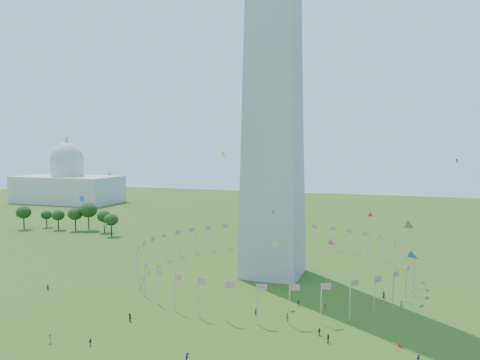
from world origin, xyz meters
name	(u,v)px	position (x,y,z in m)	size (l,w,h in m)	color
ground	(208,339)	(0.00, 0.00, 0.00)	(600.00, 600.00, 0.00)	#2E4D12
flag_ring	(273,260)	(0.00, 50.00, 4.50)	(80.24, 80.24, 9.00)	silver
capitol_building	(67,169)	(-180.00, 180.00, 23.00)	(70.00, 35.00, 46.00)	beige
crowd	(243,334)	(6.40, 2.93, 0.86)	(101.12, 57.97, 1.97)	#173A21
kites_aloft	(313,229)	(16.58, 23.73, 19.11)	(114.14, 54.51, 33.12)	blue
tree_line_west	(74,219)	(-104.23, 91.14, 5.25)	(54.85, 15.86, 12.52)	#264B19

